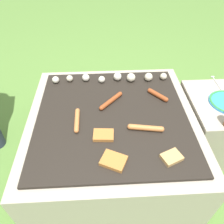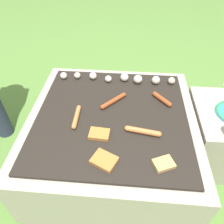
# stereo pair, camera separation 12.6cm
# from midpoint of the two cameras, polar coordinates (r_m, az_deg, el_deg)

# --- Properties ---
(ground_plane) EXTENTS (14.00, 14.00, 0.00)m
(ground_plane) POSITION_cam_midpoint_polar(r_m,az_deg,el_deg) (1.59, -2.31, -11.69)
(ground_plane) COLOR #567F38
(grill) EXTENTS (0.99, 0.99, 0.42)m
(grill) POSITION_cam_midpoint_polar(r_m,az_deg,el_deg) (1.43, -2.54, -6.90)
(grill) COLOR #A89E8C
(grill) RESTS_ON ground_plane
(side_ledge) EXTENTS (0.43, 0.48, 0.42)m
(side_ledge) POSITION_cam_midpoint_polar(r_m,az_deg,el_deg) (1.64, 23.44, -3.12)
(side_ledge) COLOR #A89E8C
(side_ledge) RESTS_ON ground_plane
(sausage_front_center) EXTENTS (0.03, 0.18, 0.03)m
(sausage_front_center) POSITION_cam_midpoint_polar(r_m,az_deg,el_deg) (1.25, -12.01, -2.24)
(sausage_front_center) COLOR #C6753D
(sausage_front_center) RESTS_ON grill
(sausage_back_left) EXTENTS (0.20, 0.06, 0.03)m
(sausage_back_left) POSITION_cam_midpoint_polar(r_m,az_deg,el_deg) (1.18, 5.80, -4.32)
(sausage_back_left) COLOR #C6753D
(sausage_back_left) RESTS_ON grill
(sausage_back_right) EXTENTS (0.11, 0.13, 0.03)m
(sausage_back_right) POSITION_cam_midpoint_polar(r_m,az_deg,el_deg) (1.40, 9.36, 4.31)
(sausage_back_right) COLOR #93421E
(sausage_back_right) RESTS_ON grill
(sausage_mid_left) EXTENTS (0.15, 0.16, 0.03)m
(sausage_mid_left) POSITION_cam_midpoint_polar(r_m,az_deg,el_deg) (1.34, -2.92, 2.84)
(sausage_mid_left) COLOR #93421E
(sausage_mid_left) RESTS_ON grill
(bread_slice_center) EXTENTS (0.11, 0.08, 0.02)m
(bread_slice_center) POSITION_cam_midpoint_polar(r_m,az_deg,el_deg) (1.15, -5.39, -6.19)
(bread_slice_center) COLOR #B27033
(bread_slice_center) RESTS_ON grill
(bread_slice_right) EXTENTS (0.14, 0.13, 0.02)m
(bread_slice_right) POSITION_cam_midpoint_polar(r_m,az_deg,el_deg) (1.05, -3.08, -12.76)
(bread_slice_right) COLOR #B27033
(bread_slice_right) RESTS_ON grill
(bread_slice_left) EXTENTS (0.11, 0.10, 0.02)m
(bread_slice_left) POSITION_cam_midpoint_polar(r_m,az_deg,el_deg) (1.09, 12.09, -11.65)
(bread_slice_left) COLOR tan
(bread_slice_left) RESTS_ON grill
(mushroom_row) EXTENTS (0.79, 0.08, 0.06)m
(mushroom_row) POSITION_cam_midpoint_polar(r_m,az_deg,el_deg) (1.52, -1.77, 8.87)
(mushroom_row) COLOR silver
(mushroom_row) RESTS_ON grill
(fork_utensil) EXTENTS (0.02, 0.20, 0.01)m
(fork_utensil) POSITION_cam_midpoint_polar(r_m,az_deg,el_deg) (1.64, 23.88, 6.68)
(fork_utensil) COLOR silver
(fork_utensil) RESTS_ON side_ledge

